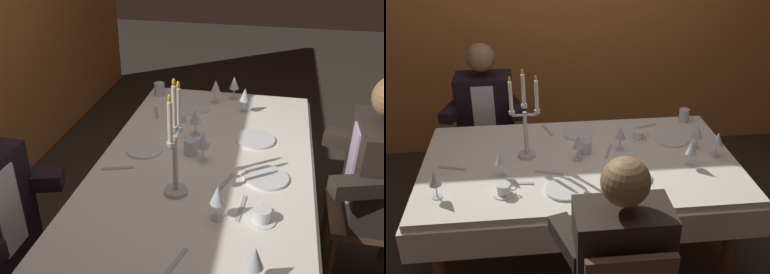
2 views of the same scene
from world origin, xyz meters
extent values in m
plane|color=#302B25|center=(0.00, 0.00, 0.00)|extent=(12.00, 12.00, 0.00)
cube|color=white|center=(0.00, 0.00, 0.72)|extent=(1.90, 1.10, 0.04)
cube|color=white|center=(0.00, 0.00, 0.61)|extent=(1.94, 1.14, 0.18)
cylinder|color=brown|center=(0.83, -0.43, 0.35)|extent=(0.07, 0.07, 0.70)
cylinder|color=brown|center=(0.83, 0.43, 0.35)|extent=(0.07, 0.07, 0.70)
cylinder|color=silver|center=(-0.32, 0.08, 0.75)|extent=(0.11, 0.11, 0.02)
cylinder|color=silver|center=(-0.32, 0.08, 0.90)|extent=(0.02, 0.02, 0.28)
cylinder|color=silver|center=(-0.32, 0.08, 1.08)|extent=(0.04, 0.04, 0.02)
cylinder|color=white|center=(-0.32, 0.08, 1.18)|extent=(0.02, 0.02, 0.18)
ellipsoid|color=yellow|center=(-0.32, 0.08, 1.29)|extent=(0.02, 0.02, 0.03)
cylinder|color=silver|center=(-0.28, 0.08, 1.02)|extent=(0.07, 0.01, 0.01)
cylinder|color=silver|center=(-0.25, 0.08, 1.04)|extent=(0.04, 0.04, 0.02)
cylinder|color=white|center=(-0.25, 0.08, 1.14)|extent=(0.02, 0.02, 0.18)
ellipsoid|color=yellow|center=(-0.25, 0.08, 1.25)|extent=(0.02, 0.02, 0.03)
cylinder|color=silver|center=(-0.36, 0.08, 1.02)|extent=(0.07, 0.01, 0.01)
cylinder|color=silver|center=(-0.40, 0.08, 1.04)|extent=(0.04, 0.04, 0.02)
cylinder|color=white|center=(-0.40, 0.08, 1.14)|extent=(0.02, 0.02, 0.18)
ellipsoid|color=yellow|center=(-0.40, 0.08, 1.25)|extent=(0.02, 0.02, 0.03)
cylinder|color=white|center=(0.27, -0.24, 0.75)|extent=(0.23, 0.23, 0.01)
cylinder|color=white|center=(0.03, 0.34, 0.75)|extent=(0.20, 0.20, 0.01)
cylinder|color=white|center=(-0.12, -0.32, 0.75)|extent=(0.22, 0.22, 0.01)
cylinder|color=white|center=(0.63, 0.19, 0.75)|extent=(0.22, 0.22, 0.01)
cylinder|color=silver|center=(0.75, 0.06, 0.74)|extent=(0.06, 0.06, 0.00)
cylinder|color=silver|center=(0.75, 0.06, 0.78)|extent=(0.01, 0.01, 0.07)
cone|color=silver|center=(0.75, 0.06, 0.86)|extent=(0.07, 0.07, 0.08)
cylinder|color=#E0D172|center=(0.75, 0.06, 0.84)|extent=(0.04, 0.04, 0.03)
cylinder|color=silver|center=(0.64, -0.14, 0.74)|extent=(0.06, 0.06, 0.00)
cylinder|color=silver|center=(0.64, -0.14, 0.78)|extent=(0.01, 0.01, 0.07)
cone|color=silver|center=(0.64, -0.14, 0.86)|extent=(0.07, 0.07, 0.08)
cylinder|color=#E0D172|center=(0.64, -0.14, 0.84)|extent=(0.04, 0.04, 0.03)
cylinder|color=silver|center=(-0.01, 0.01, 0.74)|extent=(0.06, 0.06, 0.00)
cylinder|color=silver|center=(-0.01, 0.01, 0.78)|extent=(0.01, 0.01, 0.07)
cone|color=silver|center=(-0.01, 0.01, 0.86)|extent=(0.07, 0.07, 0.08)
cylinder|color=silver|center=(0.27, 0.11, 0.74)|extent=(0.06, 0.06, 0.00)
cylinder|color=silver|center=(0.27, 0.11, 0.78)|extent=(0.01, 0.01, 0.07)
cone|color=silver|center=(0.27, 0.11, 0.86)|extent=(0.07, 0.07, 0.08)
cylinder|color=#E0D172|center=(0.27, 0.11, 0.84)|extent=(0.04, 0.04, 0.03)
cone|color=silver|center=(-0.80, -0.32, 0.86)|extent=(0.07, 0.07, 0.08)
cylinder|color=silver|center=(-0.47, -0.14, 0.74)|extent=(0.06, 0.06, 0.00)
cylinder|color=silver|center=(-0.47, -0.14, 0.78)|extent=(0.01, 0.01, 0.07)
cone|color=silver|center=(-0.47, -0.14, 0.86)|extent=(0.07, 0.07, 0.08)
cylinder|color=maroon|center=(-0.47, -0.14, 0.84)|extent=(0.04, 0.04, 0.03)
cylinder|color=silver|center=(0.84, -0.05, 0.74)|extent=(0.06, 0.06, 0.00)
cylinder|color=silver|center=(0.84, -0.05, 0.78)|extent=(0.01, 0.01, 0.07)
cone|color=silver|center=(0.84, -0.05, 0.86)|extent=(0.07, 0.07, 0.08)
cylinder|color=maroon|center=(0.84, -0.05, 0.84)|extent=(0.04, 0.04, 0.03)
cylinder|color=silver|center=(0.05, 0.09, 0.78)|extent=(0.07, 0.07, 0.09)
cylinder|color=silver|center=(0.80, 0.47, 0.79)|extent=(0.07, 0.07, 0.09)
cylinder|color=white|center=(-0.45, -0.32, 0.74)|extent=(0.12, 0.12, 0.01)
cylinder|color=white|center=(-0.45, -0.32, 0.77)|extent=(0.08, 0.08, 0.05)
torus|color=white|center=(-0.40, -0.32, 0.78)|extent=(0.04, 0.01, 0.04)
cylinder|color=white|center=(0.41, 0.23, 0.74)|extent=(0.12, 0.12, 0.01)
cylinder|color=white|center=(0.41, 0.23, 0.77)|extent=(0.08, 0.08, 0.05)
torus|color=white|center=(0.46, 0.23, 0.78)|extent=(0.04, 0.01, 0.04)
cube|color=#B7B7BC|center=(0.51, 0.41, 0.74)|extent=(0.17, 0.07, 0.01)
cube|color=#B7B7BC|center=(-0.38, -0.23, 0.74)|extent=(0.19, 0.04, 0.01)
cube|color=#B7B7BC|center=(-0.76, -0.02, 0.74)|extent=(0.17, 0.07, 0.01)
cube|color=#B7B7BC|center=(-0.18, 0.42, 0.74)|extent=(0.07, 0.17, 0.01)
cube|color=#B7B7BC|center=(-0.20, -0.14, 0.74)|extent=(0.17, 0.07, 0.01)
cube|color=#B7B7BC|center=(0.19, 0.08, 0.74)|extent=(0.07, 0.17, 0.01)
cube|color=silver|center=(-0.63, 0.75, 0.76)|extent=(0.16, 0.01, 0.40)
cube|color=black|center=(-0.41, 0.78, 0.77)|extent=(0.19, 0.34, 0.08)
cylinder|color=brown|center=(0.26, -0.70, 0.21)|extent=(0.04, 0.04, 0.42)
cylinder|color=brown|center=(-0.10, -0.70, 0.21)|extent=(0.04, 0.04, 0.42)
cube|color=brown|center=(0.08, -0.88, 0.44)|extent=(0.42, 0.42, 0.04)
cube|color=#2E2720|center=(0.08, -0.88, 0.73)|extent=(0.42, 0.26, 0.54)
cube|color=#BDAFD3|center=(0.08, -0.75, 0.76)|extent=(0.16, 0.01, 0.40)
cube|color=#2E2720|center=(0.30, -0.78, 0.77)|extent=(0.19, 0.34, 0.08)
cube|color=#2E2720|center=(-0.14, -0.78, 0.77)|extent=(0.19, 0.34, 0.08)
camera|label=1|loc=(-1.95, -0.33, 1.93)|focal=40.85mm
camera|label=2|loc=(-0.28, -2.44, 2.15)|focal=43.30mm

